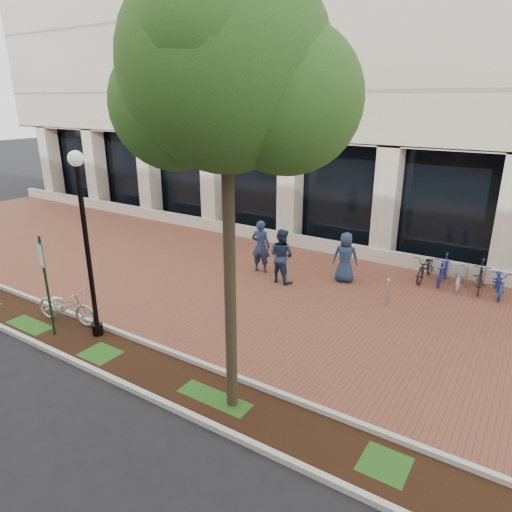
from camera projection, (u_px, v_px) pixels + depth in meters
The scene contains 14 objects.
ground at pixel (269, 291), 14.42m from camera, with size 120.00×120.00×0.00m, color black.
brick_plaza at pixel (269, 291), 14.42m from camera, with size 40.00×9.00×0.01m, color brown.
planting_strip at pixel (149, 369), 10.25m from camera, with size 40.00×1.50×0.01m, color black.
curb_plaza_side at pixel (171, 352), 10.82m from camera, with size 40.00×0.12×0.12m, color beige.
curb_street_side at pixel (123, 384), 9.63m from camera, with size 40.00×0.12×0.12m, color beige.
parking_sign at pixel (44, 275), 11.19m from camera, with size 0.34×0.07×2.66m.
lamppost at pixel (86, 237), 10.90m from camera, with size 0.36×0.36×4.67m.
street_tree at pixel (230, 80), 7.10m from camera, with size 4.02×3.35×7.94m.
locked_bicycle at pixel (66, 306), 12.24m from camera, with size 0.65×1.87×0.98m, color silver.
pedestrian_left at pixel (261, 246), 15.73m from camera, with size 0.67×0.44×1.85m, color navy.
pedestrian_mid at pixel (281, 256), 14.85m from camera, with size 0.88×0.69×1.81m, color #1E2D4D.
pedestrian_right at pixel (345, 257), 14.90m from camera, with size 0.82×0.53×1.68m, color navy.
bollard at pixel (388, 292), 13.23m from camera, with size 0.12×0.12×0.87m.
bike_rack_cluster at pixel (462, 274), 14.58m from camera, with size 2.96×1.75×0.98m.
Camera 1 is at (6.82, -11.37, 5.79)m, focal length 32.00 mm.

